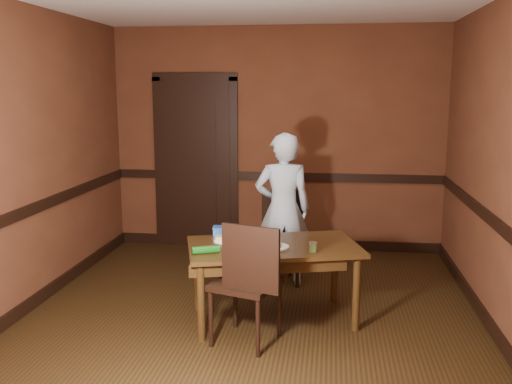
% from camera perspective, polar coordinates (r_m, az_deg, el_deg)
% --- Properties ---
extents(floor, '(4.00, 4.50, 0.01)m').
position_cam_1_polar(floor, '(5.08, -0.54, -12.46)').
color(floor, black).
rests_on(floor, ground).
extents(wall_back, '(4.00, 0.02, 2.70)m').
position_cam_1_polar(wall_back, '(6.94, 2.08, 5.25)').
color(wall_back, '#542B19').
rests_on(wall_back, ground).
extents(wall_front, '(4.00, 0.02, 2.70)m').
position_cam_1_polar(wall_front, '(2.55, -7.77, -3.84)').
color(wall_front, '#542B19').
rests_on(wall_front, ground).
extents(wall_left, '(0.02, 4.50, 2.70)m').
position_cam_1_polar(wall_left, '(5.38, -22.19, 2.99)').
color(wall_left, '#542B19').
rests_on(wall_left, ground).
extents(wall_right, '(0.02, 4.50, 2.70)m').
position_cam_1_polar(wall_right, '(4.86, 23.50, 2.18)').
color(wall_right, '#542B19').
rests_on(wall_right, ground).
extents(dado_back, '(4.00, 0.03, 0.10)m').
position_cam_1_polar(dado_back, '(6.98, 2.05, 1.56)').
color(dado_back, black).
rests_on(dado_back, ground).
extents(dado_left, '(0.03, 4.50, 0.10)m').
position_cam_1_polar(dado_left, '(5.44, -21.73, -1.71)').
color(dado_left, black).
rests_on(dado_left, ground).
extents(dado_right, '(0.03, 4.50, 0.10)m').
position_cam_1_polar(dado_right, '(4.93, 22.95, -2.99)').
color(dado_right, black).
rests_on(dado_right, ground).
extents(baseboard_back, '(4.00, 0.03, 0.12)m').
position_cam_1_polar(baseboard_back, '(7.16, 2.01, -5.10)').
color(baseboard_back, black).
rests_on(baseboard_back, ground).
extents(baseboard_left, '(0.03, 4.50, 0.12)m').
position_cam_1_polar(baseboard_left, '(5.67, -21.15, -10.05)').
color(baseboard_left, black).
rests_on(baseboard_left, ground).
extents(baseboard_right, '(0.03, 4.50, 0.12)m').
position_cam_1_polar(baseboard_right, '(5.18, 22.28, -12.07)').
color(baseboard_right, black).
rests_on(baseboard_right, ground).
extents(door, '(1.05, 0.07, 2.20)m').
position_cam_1_polar(door, '(7.10, -6.02, 3.22)').
color(door, black).
rests_on(door, ground).
extents(dining_table, '(1.59, 1.16, 0.67)m').
position_cam_1_polar(dining_table, '(4.92, 1.73, -9.04)').
color(dining_table, '#34200D').
rests_on(dining_table, floor).
extents(chair_far, '(0.53, 0.53, 0.93)m').
position_cam_1_polar(chair_far, '(5.81, 1.99, -4.65)').
color(chair_far, black).
rests_on(chair_far, floor).
extents(chair_near, '(0.58, 0.58, 0.99)m').
position_cam_1_polar(chair_near, '(4.47, -1.03, -8.92)').
color(chair_near, black).
rests_on(chair_near, floor).
extents(person, '(0.62, 0.47, 1.54)m').
position_cam_1_polar(person, '(5.71, 2.71, -1.76)').
color(person, silver).
rests_on(person, floor).
extents(sandwich_plate, '(0.23, 0.23, 0.06)m').
position_cam_1_polar(sandwich_plate, '(4.72, 1.90, -5.43)').
color(sandwich_plate, white).
rests_on(sandwich_plate, dining_table).
extents(sauce_jar, '(0.07, 0.07, 0.08)m').
position_cam_1_polar(sauce_jar, '(4.63, 5.73, -5.48)').
color(sauce_jar, '#628944').
rests_on(sauce_jar, dining_table).
extents(cheese_saucer, '(0.15, 0.15, 0.05)m').
position_cam_1_polar(cheese_saucer, '(4.92, -3.34, -4.78)').
color(cheese_saucer, white).
rests_on(cheese_saucer, dining_table).
extents(food_tub, '(0.19, 0.14, 0.08)m').
position_cam_1_polar(food_tub, '(5.14, -3.33, -3.89)').
color(food_tub, '#2458B3').
rests_on(food_tub, dining_table).
extents(wrapped_veg, '(0.23, 0.14, 0.06)m').
position_cam_1_polar(wrapped_veg, '(4.59, -5.04, -5.77)').
color(wrapped_veg, '#135313').
rests_on(wrapped_veg, dining_table).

